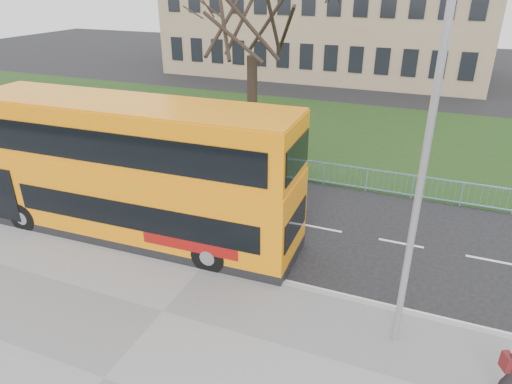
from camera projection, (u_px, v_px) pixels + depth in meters
ground at (225, 244)px, 16.70m from camera, size 120.00×120.00×0.00m
pavement at (104, 380)px, 11.02m from camera, size 80.00×10.50×0.12m
kerb at (205, 265)px, 15.37m from camera, size 80.00×0.20×0.14m
grass_verge at (322, 132)px, 28.68m from camera, size 80.00×15.40×0.08m
guard_railing at (283, 167)px, 22.01m from camera, size 40.00×0.12×1.10m
bare_tree at (252, 36)px, 23.50m from camera, size 8.45×8.45×12.08m
yellow_bus at (133, 168)px, 16.22m from camera, size 12.11×3.20×5.04m
pedestrian at (509, 380)px, 9.98m from camera, size 0.57×0.66×1.52m
street_lamp at (418, 168)px, 10.12m from camera, size 1.90×0.28×8.96m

